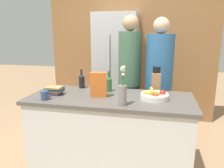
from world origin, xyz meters
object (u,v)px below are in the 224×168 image
Objects in this scene: flower_vase at (123,91)px; person_in_blue at (159,78)px; refrigerator at (116,70)px; bottle_vinegar at (109,83)px; knife_block at (156,82)px; book_stack at (55,90)px; person_at_sink at (130,73)px; cereal_box at (99,85)px; fruit_bowl at (155,96)px; bottle_oil at (82,81)px; coffee_mug at (45,95)px.

person_in_blue reaches higher than flower_vase.
refrigerator reaches higher than bottle_vinegar.
knife_block is at bearing 5.28° from bottle_vinegar.
book_stack is 1.35m from person_in_blue.
bottle_vinegar is at bearing -117.65° from person_in_blue.
knife_block is at bearing -31.96° from person_at_sink.
book_stack is (-1.12, -0.31, -0.07)m from knife_block.
flower_vase is at bearing -36.51° from cereal_box.
refrigerator reaches higher than person_in_blue.
fruit_bowl is (0.68, -1.39, -0.01)m from refrigerator.
bottle_vinegar is (0.57, 0.26, 0.05)m from book_stack.
cereal_box reaches higher than bottle_oil.
person_in_blue reaches higher than knife_block.
coffee_mug is 1.21m from person_at_sink.
bottle_oil is at bearing -127.95° from person_at_sink.
bottle_oil is at bearing 59.52° from book_stack.
book_stack is 0.84× the size of bottle_vinegar.
person_at_sink is at bearing 34.95° from bottle_oil.
bottle_oil is at bearing 167.36° from bottle_vinegar.
person_in_blue is (0.04, 0.65, 0.06)m from fruit_bowl.
flower_vase is 0.83m from coffee_mug.
cereal_box is at bearing -102.81° from bottle_vinegar.
bottle_vinegar reaches higher than bottle_oil.
fruit_bowl is at bearing 2.82° from book_stack.
flower_vase is at bearing -0.06° from coffee_mug.
coffee_mug is at bearing -156.93° from cereal_box.
fruit_bowl is at bearing -63.75° from refrigerator.
knife_block is at bearing -69.55° from person_in_blue.
bottle_oil is (-0.92, 0.03, -0.03)m from knife_block.
cereal_box reaches higher than fruit_bowl.
flower_vase is 1.43× the size of cereal_box.
cereal_box is 0.15× the size of person_at_sink.
bottle_vinegar is at bearing -83.29° from refrigerator.
flower_vase is 3.80× the size of coffee_mug.
knife_block is 1.33× the size of bottle_oil.
fruit_bowl is 0.76× the size of flower_vase.
knife_block is 0.68m from cereal_box.
coffee_mug is 1.48m from person_in_blue.
person_at_sink reaches higher than flower_vase.
knife_block is at bearing 88.78° from fruit_bowl.
cereal_box is at bearing -46.48° from bottle_oil.
coffee_mug is 0.42× the size of bottle_vinegar.
refrigerator is 1.19m from bottle_vinegar.
fruit_bowl is 0.59m from bottle_vinegar.
bottle_vinegar is at bearing -174.72° from knife_block.
person_in_blue is (0.34, 0.92, -0.04)m from flower_vase.
flower_vase is 0.22× the size of person_in_blue.
person_in_blue is at bearing 38.33° from coffee_mug.
bottle_oil is at bearing -134.28° from person_in_blue.
fruit_bowl is 1.46× the size of book_stack.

